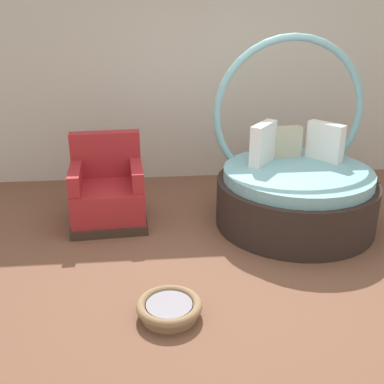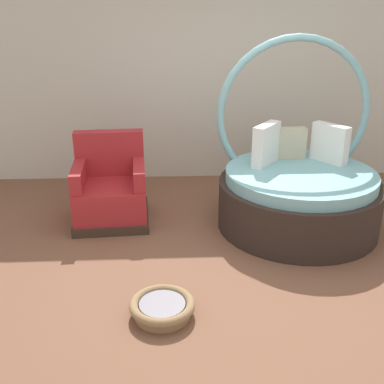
# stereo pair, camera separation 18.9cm
# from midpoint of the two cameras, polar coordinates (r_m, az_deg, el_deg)

# --- Properties ---
(ground_plane) EXTENTS (8.00, 8.00, 0.02)m
(ground_plane) POSITION_cam_midpoint_polar(r_m,az_deg,el_deg) (4.27, 3.47, -9.73)
(ground_plane) COLOR brown
(back_wall) EXTENTS (8.00, 0.12, 2.61)m
(back_wall) POSITION_cam_midpoint_polar(r_m,az_deg,el_deg) (6.21, 0.12, 13.57)
(back_wall) COLOR beige
(back_wall) RESTS_ON ground_plane
(round_daybed) EXTENTS (1.70, 1.70, 1.96)m
(round_daybed) POSITION_cam_midpoint_polar(r_m,az_deg,el_deg) (5.09, 11.50, 0.67)
(round_daybed) COLOR #2D231E
(round_daybed) RESTS_ON ground_plane
(red_armchair) EXTENTS (0.85, 0.85, 0.94)m
(red_armchair) POSITION_cam_midpoint_polar(r_m,az_deg,el_deg) (5.14, -11.37, -0.07)
(red_armchair) COLOR #38281E
(red_armchair) RESTS_ON ground_plane
(pet_basket) EXTENTS (0.51, 0.51, 0.13)m
(pet_basket) POSITION_cam_midpoint_polar(r_m,az_deg,el_deg) (3.68, -4.33, -14.10)
(pet_basket) COLOR #8E704C
(pet_basket) RESTS_ON ground_plane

